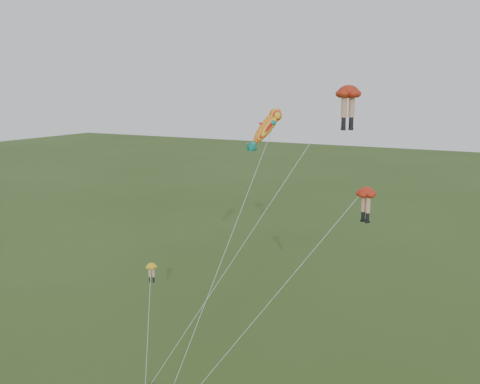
% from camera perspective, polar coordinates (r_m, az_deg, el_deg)
% --- Properties ---
extents(legs_kite_red_high, '(10.74, 10.68, 19.02)m').
position_cam_1_polar(legs_kite_red_high, '(35.51, 11.27, 9.80)').
color(legs_kite_red_high, '#AF2612').
rests_on(legs_kite_red_high, ground).
extents(legs_kite_red_mid, '(9.68, 7.95, 13.23)m').
position_cam_1_polar(legs_kite_red_mid, '(31.62, 12.83, -0.87)').
color(legs_kite_red_mid, '#AF2612').
rests_on(legs_kite_red_mid, ground).
extents(legs_kite_yellow, '(3.61, 5.63, 7.24)m').
position_cam_1_polar(legs_kite_yellow, '(36.64, -9.49, -8.89)').
color(legs_kite_yellow, gold).
rests_on(legs_kite_yellow, ground).
extents(fish_kite, '(3.92, 9.69, 17.77)m').
position_cam_1_polar(fish_kite, '(34.70, 2.84, 6.85)').
color(fish_kite, yellow).
rests_on(fish_kite, ground).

